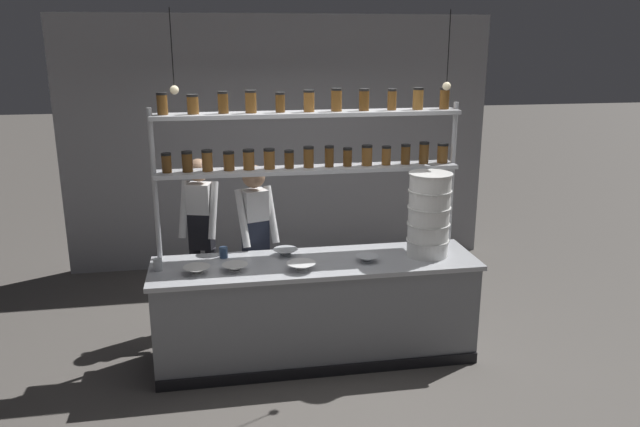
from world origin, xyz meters
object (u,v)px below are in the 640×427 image
(container_stack, at_px, (429,215))
(prep_bowl_far_left, at_px, (301,267))
(prep_bowl_near_left, at_px, (286,252))
(prep_bowl_center_back, at_px, (235,268))
(prep_bowl_center_front, at_px, (197,270))
(prep_bowl_near_right, at_px, (367,259))
(spice_shelf_unit, at_px, (309,146))
(chef_left, at_px, (202,232))
(serving_cup_by_board, at_px, (224,253))
(serving_cup_front, at_px, (158,265))
(chef_center, at_px, (256,239))

(container_stack, bearing_deg, prep_bowl_far_left, -171.26)
(prep_bowl_near_left, height_order, prep_bowl_center_back, prep_bowl_near_left)
(prep_bowl_center_front, bearing_deg, prep_bowl_near_right, 1.33)
(spice_shelf_unit, distance_m, prep_bowl_center_front, 1.45)
(chef_left, height_order, prep_bowl_near_left, chef_left)
(prep_bowl_center_front, height_order, serving_cup_by_board, serving_cup_by_board)
(container_stack, xyz_separation_m, prep_bowl_center_front, (-2.03, -0.11, -0.35))
(spice_shelf_unit, distance_m, serving_cup_front, 1.65)
(prep_bowl_far_left, height_order, serving_cup_by_board, serving_cup_by_board)
(chef_center, distance_m, prep_bowl_near_right, 1.13)
(container_stack, xyz_separation_m, serving_cup_by_board, (-1.80, 0.25, -0.33))
(chef_center, distance_m, container_stack, 1.64)
(serving_cup_front, bearing_deg, prep_bowl_near_left, 9.49)
(prep_bowl_near_right, xyz_separation_m, serving_cup_by_board, (-1.23, 0.32, 0.02))
(serving_cup_front, bearing_deg, prep_bowl_near_right, -3.13)
(spice_shelf_unit, relative_size, chef_center, 1.63)
(chef_center, height_order, prep_bowl_center_front, chef_center)
(serving_cup_front, bearing_deg, chef_left, 66.43)
(prep_bowl_center_front, distance_m, prep_bowl_far_left, 0.87)
(prep_bowl_center_back, bearing_deg, container_stack, 3.36)
(prep_bowl_near_right, xyz_separation_m, prep_bowl_far_left, (-0.60, -0.11, 0.01))
(chef_left, relative_size, prep_bowl_center_back, 7.82)
(prep_bowl_center_front, height_order, prep_bowl_near_right, prep_bowl_center_front)
(chef_left, bearing_deg, prep_bowl_near_left, -23.19)
(spice_shelf_unit, height_order, prep_bowl_near_left, spice_shelf_unit)
(chef_left, xyz_separation_m, prep_bowl_near_left, (0.74, -0.63, -0.04))
(prep_bowl_center_back, relative_size, prep_bowl_far_left, 0.89)
(prep_bowl_near_left, bearing_deg, prep_bowl_center_front, -157.95)
(spice_shelf_unit, height_order, prep_bowl_center_back, spice_shelf_unit)
(serving_cup_by_board, bearing_deg, prep_bowl_center_back, -76.16)
(spice_shelf_unit, xyz_separation_m, prep_bowl_near_right, (0.44, -0.41, -0.93))
(prep_bowl_near_left, height_order, prep_bowl_far_left, prep_bowl_far_left)
(spice_shelf_unit, bearing_deg, prep_bowl_center_back, -147.85)
(prep_bowl_center_front, height_order, serving_cup_front, serving_cup_front)
(spice_shelf_unit, xyz_separation_m, prep_bowl_near_left, (-0.24, -0.13, -0.93))
(container_stack, relative_size, serving_cup_by_board, 7.77)
(prep_bowl_near_right, height_order, serving_cup_front, serving_cup_front)
(container_stack, bearing_deg, chef_center, 158.68)
(prep_bowl_far_left, bearing_deg, prep_bowl_center_front, 175.18)
(spice_shelf_unit, bearing_deg, prep_bowl_near_left, -151.00)
(prep_bowl_near_left, height_order, serving_cup_by_board, serving_cup_by_board)
(chef_center, relative_size, prep_bowl_center_back, 7.70)
(container_stack, bearing_deg, spice_shelf_unit, 161.45)
(container_stack, height_order, prep_bowl_far_left, container_stack)
(chef_center, distance_m, prep_bowl_center_back, 0.72)
(container_stack, bearing_deg, prep_bowl_center_back, -176.64)
(container_stack, distance_m, prep_bowl_far_left, 1.23)
(prep_bowl_near_left, xyz_separation_m, prep_bowl_center_front, (-0.78, -0.32, 0.00))
(container_stack, distance_m, prep_bowl_center_front, 2.06)
(serving_cup_front, bearing_deg, spice_shelf_unit, 13.29)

